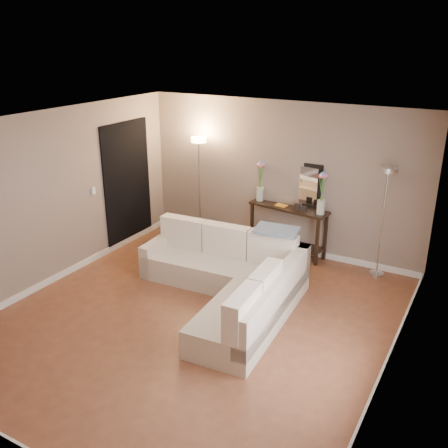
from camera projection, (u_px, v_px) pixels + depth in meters
The scene contains 22 objects.
floor at pixel (195, 319), 6.73m from camera, with size 5.00×5.50×0.01m, color brown.
ceiling at pixel (190, 125), 5.80m from camera, with size 5.00×5.50×0.01m, color white.
wall_back at pixel (280, 178), 8.51m from camera, with size 5.00×0.02×2.60m, color gray.
wall_front at pixel (7, 337), 4.02m from camera, with size 5.00×0.02×2.60m, color gray.
wall_left at pixel (51, 199), 7.42m from camera, with size 0.02×5.50×2.60m, color gray.
wall_right at pixel (398, 273), 5.12m from camera, with size 0.02×5.50×2.60m, color gray.
baseboard_back at pixel (277, 245), 8.94m from camera, with size 5.00×0.03×0.10m, color white.
baseboard_left at pixel (62, 274), 7.86m from camera, with size 0.03×5.50×0.10m, color white.
baseboard_right at pixel (382, 373), 5.57m from camera, with size 0.03×5.50×0.10m, color white.
doorway at pixel (128, 184), 8.86m from camera, with size 0.02×1.20×2.20m, color black.
switch_plate at pixel (93, 191), 8.14m from camera, with size 0.02×0.08×0.12m, color white.
sectional_sofa at pixel (232, 279), 7.12m from camera, with size 2.62×2.42×0.87m.
throw_blanket at pixel (276, 230), 7.24m from camera, with size 0.63×0.36×0.05m, color slate.
console_table at pixel (283, 226), 8.63m from camera, with size 1.43×0.56×0.86m.
leaning_mirror at pixel (295, 183), 8.44m from camera, with size 0.98×0.17×0.77m.
table_decor at pixel (288, 207), 8.41m from camera, with size 0.59×0.17×0.14m.
flower_vase_left at pixel (260, 185), 8.67m from camera, with size 0.17×0.14×0.73m.
flower_vase_right at pixel (321, 197), 8.01m from camera, with size 0.17×0.14×0.73m.
floor_lamp_lit at pixel (199, 168), 8.98m from camera, with size 0.27×0.27×1.89m.
floor_lamp_unlit at pixel (385, 200), 7.52m from camera, with size 0.30×0.30×1.76m.
charcoal_rug at pixel (185, 242), 9.21m from camera, with size 1.23×0.92×0.02m, color black.
black_bag at pixel (173, 236), 9.18m from camera, with size 0.35×0.25×0.23m, color black.
Camera 1 is at (3.22, -4.89, 3.59)m, focal length 40.00 mm.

